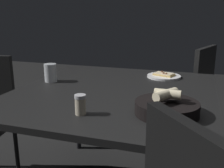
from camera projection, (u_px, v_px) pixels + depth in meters
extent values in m
cube|color=black|center=(115.00, 93.00, 1.52)|extent=(1.11, 1.19, 0.03)
cylinder|color=black|center=(78.00, 111.00, 2.25)|extent=(0.04, 0.04, 0.70)
cylinder|color=black|center=(200.00, 125.00, 1.96)|extent=(0.04, 0.04, 0.70)
cylinder|color=white|center=(164.00, 76.00, 1.81)|extent=(0.23, 0.23, 0.01)
cube|color=tan|center=(164.00, 75.00, 1.81)|extent=(0.15, 0.12, 0.01)
cube|color=beige|center=(164.00, 73.00, 1.80)|extent=(0.14, 0.11, 0.01)
sphere|color=brown|center=(164.00, 73.00, 1.79)|extent=(0.02, 0.02, 0.02)
sphere|color=brown|center=(166.00, 74.00, 1.78)|extent=(0.02, 0.02, 0.02)
sphere|color=brown|center=(162.00, 72.00, 1.83)|extent=(0.02, 0.02, 0.02)
cylinder|color=black|center=(167.00, 108.00, 1.15)|extent=(0.28, 0.28, 0.06)
cylinder|color=beige|center=(166.00, 95.00, 1.12)|extent=(0.10, 0.13, 0.04)
cylinder|color=beige|center=(168.00, 94.00, 1.13)|extent=(0.11, 0.04, 0.04)
cylinder|color=#B52214|center=(181.00, 113.00, 1.11)|extent=(0.06, 0.06, 0.03)
cylinder|color=silver|center=(51.00, 73.00, 1.69)|extent=(0.08, 0.08, 0.11)
cylinder|color=orange|center=(51.00, 76.00, 1.69)|extent=(0.07, 0.07, 0.07)
cylinder|color=#BFB299|center=(80.00, 106.00, 1.14)|extent=(0.05, 0.05, 0.07)
cylinder|color=maroon|center=(81.00, 110.00, 1.15)|extent=(0.04, 0.04, 0.04)
cylinder|color=#B7B7BC|center=(80.00, 96.00, 1.13)|extent=(0.05, 0.05, 0.01)
cube|color=black|center=(179.00, 100.00, 2.33)|extent=(0.56, 0.56, 0.04)
cube|color=black|center=(204.00, 75.00, 2.15)|extent=(0.17, 0.41, 0.46)
cylinder|color=black|center=(167.00, 112.00, 2.64)|extent=(0.03, 0.03, 0.39)
cylinder|color=black|center=(148.00, 124.00, 2.35)|extent=(0.03, 0.03, 0.39)
cylinder|color=black|center=(205.00, 121.00, 2.42)|extent=(0.03, 0.03, 0.39)
cylinder|color=black|center=(190.00, 136.00, 2.13)|extent=(0.03, 0.03, 0.39)
cylinder|color=black|center=(16.00, 147.00, 1.95)|extent=(0.03, 0.03, 0.39)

